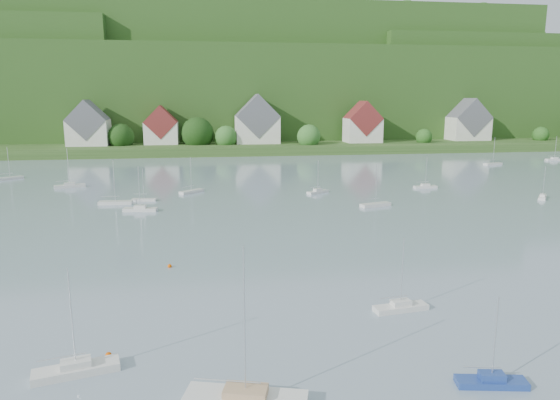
% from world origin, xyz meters
% --- Properties ---
extents(far_shore_strip, '(600.00, 60.00, 3.00)m').
position_xyz_m(far_shore_strip, '(0.00, 200.00, 1.50)').
color(far_shore_strip, '#2A491B').
rests_on(far_shore_strip, ground).
extents(forested_ridge, '(620.00, 181.22, 69.89)m').
position_xyz_m(forested_ridge, '(0.39, 268.57, 22.89)').
color(forested_ridge, '#1A3C13').
rests_on(forested_ridge, ground).
extents(village_building_0, '(14.00, 10.40, 16.00)m').
position_xyz_m(village_building_0, '(-55.00, 187.00, 9.51)').
color(village_building_0, beige).
rests_on(village_building_0, far_shore_strip).
extents(village_building_1, '(12.00, 9.36, 14.00)m').
position_xyz_m(village_building_1, '(-30.00, 189.00, 8.75)').
color(village_building_1, beige).
rests_on(village_building_1, far_shore_strip).
extents(village_building_2, '(16.00, 11.44, 18.00)m').
position_xyz_m(village_building_2, '(5.00, 188.00, 10.27)').
color(village_building_2, beige).
rests_on(village_building_2, far_shore_strip).
extents(village_building_3, '(13.00, 10.40, 15.50)m').
position_xyz_m(village_building_3, '(45.00, 186.00, 9.43)').
color(village_building_3, beige).
rests_on(village_building_3, far_shore_strip).
extents(village_building_4, '(15.00, 10.40, 16.50)m').
position_xyz_m(village_building_4, '(90.00, 190.00, 9.59)').
color(village_building_4, beige).
rests_on(village_building_4, far_shore_strip).
extents(near_sailboat_1, '(4.98, 2.18, 6.50)m').
position_xyz_m(near_sailboat_1, '(4.93, 28.15, 0.39)').
color(near_sailboat_1, navy).
rests_on(near_sailboat_1, ground).
extents(near_sailboat_2, '(8.26, 4.31, 10.74)m').
position_xyz_m(near_sailboat_2, '(-12.07, 28.27, 0.52)').
color(near_sailboat_2, silver).
rests_on(near_sailboat_2, ground).
extents(near_sailboat_3, '(5.34, 2.14, 7.01)m').
position_xyz_m(near_sailboat_3, '(3.48, 41.16, 0.41)').
color(near_sailboat_3, silver).
rests_on(near_sailboat_3, ground).
extents(near_sailboat_6, '(6.17, 3.06, 8.02)m').
position_xyz_m(near_sailboat_6, '(-23.85, 33.91, 0.43)').
color(near_sailboat_6, silver).
rests_on(near_sailboat_6, ground).
extents(mooring_buoy_3, '(0.50, 0.50, 0.50)m').
position_xyz_m(mooring_buoy_3, '(-18.77, 56.90, 0.00)').
color(mooring_buoy_3, '#E15000').
rests_on(mooring_buoy_3, ground).
extents(mooring_buoy_5, '(0.49, 0.49, 0.49)m').
position_xyz_m(mooring_buoy_5, '(-22.02, 36.12, 0.00)').
color(mooring_buoy_5, '#E15000').
rests_on(mooring_buoy_5, ground).
extents(far_sailboat_cluster, '(182.70, 62.65, 8.71)m').
position_xyz_m(far_sailboat_cluster, '(3.17, 114.63, 0.37)').
color(far_sailboat_cluster, silver).
rests_on(far_sailboat_cluster, ground).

